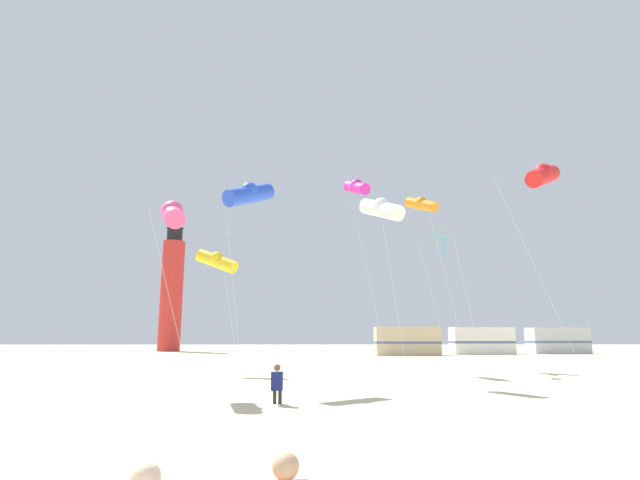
{
  "coord_description": "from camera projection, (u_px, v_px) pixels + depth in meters",
  "views": [
    {
      "loc": [
        -0.44,
        -7.11,
        1.99
      ],
      "look_at": [
        -0.23,
        11.52,
        5.58
      ],
      "focal_mm": 27.75,
      "sensor_mm": 36.0,
      "label": 1
    }
  ],
  "objects": [
    {
      "name": "kite_flyer_standing",
      "position": [
        277.0,
        383.0,
        14.4
      ],
      "size": [
        0.34,
        0.51,
        1.16
      ],
      "rotation": [
        0.0,
        0.0,
        3.16
      ],
      "color": "navy",
      "rests_on": "ground"
    },
    {
      "name": "kite_tube_magenta",
      "position": [
        357.0,
        187.0,
        30.06
      ],
      "size": [
        2.39,
        2.9,
        11.55
      ],
      "color": "silver",
      "rests_on": "ground"
    },
    {
      "name": "kite_tube_blue",
      "position": [
        249.0,
        194.0,
        20.32
      ],
      "size": [
        2.08,
        2.4,
        8.4
      ],
      "color": "silver",
      "rests_on": "ground"
    },
    {
      "name": "kite_diamond_cyan",
      "position": [
        445.0,
        242.0,
        27.73
      ],
      "size": [
        2.41,
        2.41,
        7.59
      ],
      "color": "silver",
      "rests_on": "ground"
    },
    {
      "name": "kite_tube_rainbow",
      "position": [
        172.0,
        214.0,
        18.01
      ],
      "size": [
        1.95,
        2.58,
        7.04
      ],
      "color": "silver",
      "rests_on": "ground"
    },
    {
      "name": "kite_tube_orange",
      "position": [
        421.0,
        204.0,
        32.79
      ],
      "size": [
        3.49,
        3.65,
        11.25
      ],
      "color": "silver",
      "rests_on": "ground"
    },
    {
      "name": "kite_tube_scarlet",
      "position": [
        543.0,
        175.0,
        20.38
      ],
      "size": [
        3.21,
        3.24,
        9.17
      ],
      "color": "silver",
      "rests_on": "ground"
    },
    {
      "name": "kite_diamond_lime",
      "position": [
        437.0,
        233.0,
        30.86
      ],
      "size": [
        2.09,
        2.09,
        8.8
      ],
      "color": "silver",
      "rests_on": "ground"
    },
    {
      "name": "kite_tube_white",
      "position": [
        381.0,
        209.0,
        21.9
      ],
      "size": [
        1.95,
        2.47,
        8.2
      ],
      "color": "silver",
      "rests_on": "ground"
    },
    {
      "name": "kite_tube_gold",
      "position": [
        217.0,
        261.0,
        26.97
      ],
      "size": [
        2.57,
        2.08,
        6.69
      ],
      "color": "silver",
      "rests_on": "ground"
    },
    {
      "name": "lighthouse_distant",
      "position": [
        172.0,
        289.0,
        63.31
      ],
      "size": [
        2.8,
        2.8,
        16.8
      ],
      "color": "red",
      "rests_on": "ground"
    },
    {
      "name": "rv_van_tan",
      "position": [
        407.0,
        341.0,
        49.56
      ],
      "size": [
        6.46,
        2.39,
        2.8
      ],
      "rotation": [
        0.0,
        0.0,
        0.01
      ],
      "color": "#C6B28C",
      "rests_on": "ground"
    },
    {
      "name": "rv_van_white",
      "position": [
        482.0,
        341.0,
        52.07
      ],
      "size": [
        6.54,
        2.64,
        2.8
      ],
      "rotation": [
        0.0,
        0.0,
        0.05
      ],
      "color": "white",
      "rests_on": "ground"
    },
    {
      "name": "rv_van_silver",
      "position": [
        558.0,
        341.0,
        54.28
      ],
      "size": [
        6.62,
        2.88,
        2.8
      ],
      "rotation": [
        0.0,
        0.0,
        0.09
      ],
      "color": "#B7BABF",
      "rests_on": "ground"
    }
  ]
}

